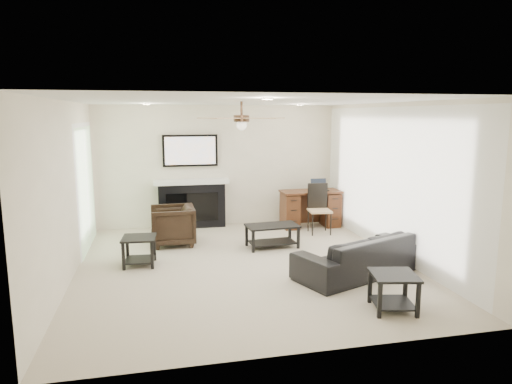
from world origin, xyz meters
TOP-DOWN VIEW (x-y plane):
  - room_shell at (0.19, 0.08)m, footprint 5.50×5.54m
  - sofa at (1.58, -0.77)m, footprint 2.15×1.47m
  - armchair at (-1.02, 1.38)m, footprint 0.78×0.76m
  - coffee_table at (0.68, 0.83)m, footprint 0.93×0.56m
  - end_table_near at (1.43, -2.02)m, footprint 0.62×0.62m
  - end_table_left at (-1.57, 0.33)m, footprint 0.54×0.54m
  - fireplace_unit at (-0.58, 2.58)m, footprint 1.52×0.34m
  - desk at (1.82, 2.10)m, footprint 1.22×0.56m
  - desk_chair at (1.82, 1.55)m, footprint 0.46×0.48m
  - laptop at (2.02, 2.08)m, footprint 0.33×0.24m

SIDE VIEW (x-z plane):
  - coffee_table at x=0.68m, z-range 0.00..0.40m
  - end_table_near at x=1.43m, z-range 0.00..0.45m
  - end_table_left at x=-1.57m, z-range 0.00..0.45m
  - sofa at x=1.58m, z-range 0.00..0.58m
  - armchair at x=-1.02m, z-range 0.00..0.70m
  - desk at x=1.82m, z-range 0.00..0.76m
  - desk_chair at x=1.82m, z-range 0.00..0.97m
  - laptop at x=2.02m, z-range 0.76..0.99m
  - fireplace_unit at x=-0.58m, z-range 0.00..1.91m
  - room_shell at x=0.19m, z-range 0.42..2.94m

